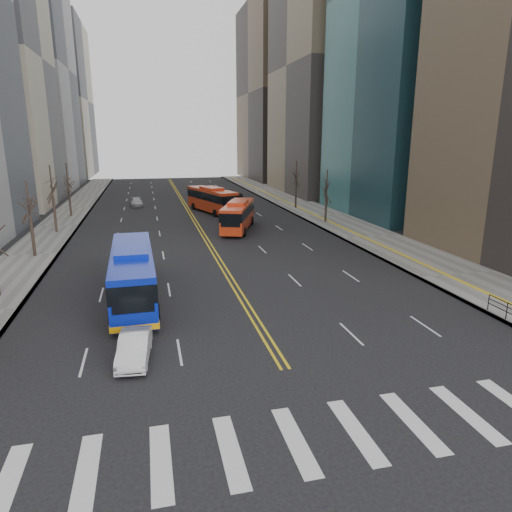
% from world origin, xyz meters
% --- Properties ---
extents(ground, '(220.00, 220.00, 0.00)m').
position_xyz_m(ground, '(0.00, 0.00, 0.00)').
color(ground, black).
extents(sidewalk_right, '(7.00, 130.00, 0.15)m').
position_xyz_m(sidewalk_right, '(17.50, 45.00, 0.07)').
color(sidewalk_right, slate).
rests_on(sidewalk_right, ground).
extents(sidewalk_left, '(5.00, 130.00, 0.15)m').
position_xyz_m(sidewalk_left, '(-16.50, 45.00, 0.07)').
color(sidewalk_left, slate).
rests_on(sidewalk_left, ground).
extents(crosswalk, '(26.70, 4.00, 0.01)m').
position_xyz_m(crosswalk, '(0.00, 0.00, 0.01)').
color(crosswalk, silver).
rests_on(crosswalk, ground).
extents(centerline, '(0.55, 100.00, 0.01)m').
position_xyz_m(centerline, '(0.00, 55.00, 0.01)').
color(centerline, gold).
rests_on(centerline, ground).
extents(office_towers, '(83.00, 134.00, 58.00)m').
position_xyz_m(office_towers, '(0.12, 68.51, 23.92)').
color(office_towers, gray).
rests_on(office_towers, ground).
extents(street_trees, '(35.20, 47.20, 7.60)m').
position_xyz_m(street_trees, '(-7.18, 34.55, 4.87)').
color(street_trees, black).
rests_on(street_trees, ground).
extents(blue_bus, '(3.10, 12.50, 3.61)m').
position_xyz_m(blue_bus, '(-7.05, 16.45, 1.90)').
color(blue_bus, '#0B20AD').
rests_on(blue_bus, ground).
extents(red_bus_near, '(5.96, 10.85, 3.39)m').
position_xyz_m(red_bus_near, '(4.33, 37.99, 1.89)').
color(red_bus_near, red).
rests_on(red_bus_near, ground).
extents(red_bus_far, '(5.97, 11.73, 3.63)m').
position_xyz_m(red_bus_far, '(3.17, 51.42, 2.02)').
color(red_bus_far, red).
rests_on(red_bus_far, ground).
extents(car_white, '(1.76, 4.14, 1.33)m').
position_xyz_m(car_white, '(-6.87, 7.64, 0.66)').
color(car_white, silver).
rests_on(car_white, ground).
extents(car_dark_mid, '(2.51, 3.96, 1.26)m').
position_xyz_m(car_dark_mid, '(5.62, 55.26, 0.63)').
color(car_dark_mid, black).
rests_on(car_dark_mid, ground).
extents(car_silver, '(2.01, 4.44, 1.26)m').
position_xyz_m(car_silver, '(-7.47, 59.99, 0.63)').
color(car_silver, '#AAABB0').
rests_on(car_silver, ground).
extents(car_dark_far, '(3.73, 5.21, 1.32)m').
position_xyz_m(car_dark_far, '(8.95, 66.40, 0.66)').
color(car_dark_far, black).
rests_on(car_dark_far, ground).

